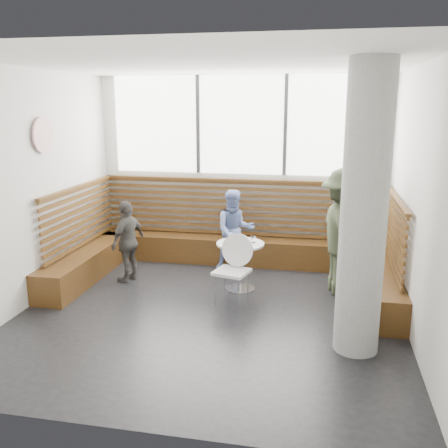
% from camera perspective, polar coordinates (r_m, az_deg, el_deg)
% --- Properties ---
extents(room, '(5.00, 5.00, 3.20)m').
position_cam_1_polar(room, '(6.28, -1.79, 3.24)').
color(room, silver).
rests_on(room, ground).
extents(booth, '(5.00, 2.50, 1.44)m').
position_cam_1_polar(booth, '(8.24, 1.06, -2.76)').
color(booth, '#422910').
rests_on(booth, ground).
extents(concrete_column, '(0.50, 0.50, 3.20)m').
position_cam_1_polar(concrete_column, '(5.54, 15.70, 1.32)').
color(concrete_column, gray).
rests_on(concrete_column, ground).
extents(wall_art, '(0.03, 0.50, 0.50)m').
position_cam_1_polar(wall_art, '(7.50, -20.01, 9.51)').
color(wall_art, white).
rests_on(wall_art, room).
extents(cafe_table, '(0.71, 0.71, 0.73)m').
position_cam_1_polar(cafe_table, '(7.42, 1.87, -3.71)').
color(cafe_table, silver).
rests_on(cafe_table, ground).
extents(cafe_chair, '(0.47, 0.46, 0.97)m').
position_cam_1_polar(cafe_chair, '(6.93, 1.00, -4.55)').
color(cafe_chair, white).
rests_on(cafe_chair, ground).
extents(adult_man, '(0.96, 1.33, 1.85)m').
position_cam_1_polar(adult_man, '(7.39, 13.44, -0.91)').
color(adult_man, '#39432D').
rests_on(adult_man, ground).
extents(child_back, '(0.79, 0.70, 1.36)m').
position_cam_1_polar(child_back, '(8.29, 1.24, -0.73)').
color(child_back, '#748AC9').
rests_on(child_back, ground).
extents(child_left, '(0.50, 0.81, 1.28)m').
position_cam_1_polar(child_left, '(7.92, -10.91, -1.96)').
color(child_left, '#4A4843').
rests_on(child_left, ground).
extents(plate_near, '(0.21, 0.21, 0.01)m').
position_cam_1_polar(plate_near, '(7.50, 0.80, -1.82)').
color(plate_near, white).
rests_on(plate_near, cafe_table).
extents(plate_far, '(0.21, 0.21, 0.01)m').
position_cam_1_polar(plate_far, '(7.47, 2.64, -1.90)').
color(plate_far, white).
rests_on(plate_far, cafe_table).
extents(glass_left, '(0.07, 0.07, 0.10)m').
position_cam_1_polar(glass_left, '(7.36, 0.71, -1.76)').
color(glass_left, white).
rests_on(glass_left, cafe_table).
extents(glass_mid, '(0.07, 0.07, 0.10)m').
position_cam_1_polar(glass_mid, '(7.27, 1.91, -1.96)').
color(glass_mid, white).
rests_on(glass_mid, cafe_table).
extents(glass_right, '(0.07, 0.07, 0.10)m').
position_cam_1_polar(glass_right, '(7.38, 3.35, -1.75)').
color(glass_right, white).
rests_on(glass_right, cafe_table).
extents(menu_card, '(0.22, 0.17, 0.00)m').
position_cam_1_polar(menu_card, '(7.18, 1.74, -2.58)').
color(menu_card, '#A5C64C').
rests_on(menu_card, cafe_table).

